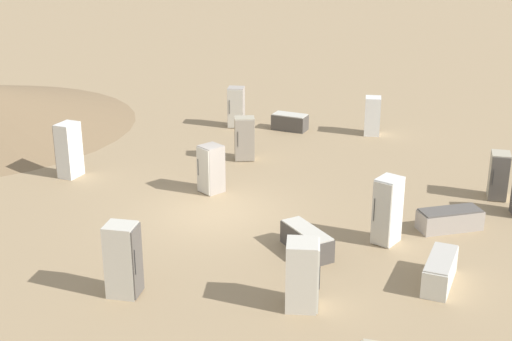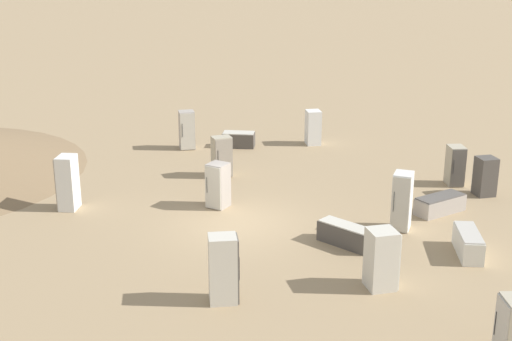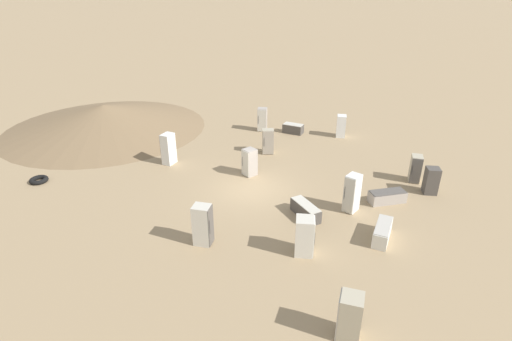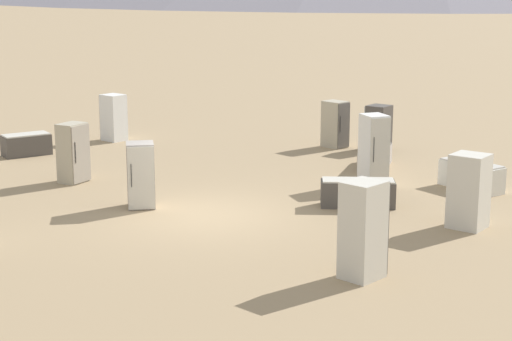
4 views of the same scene
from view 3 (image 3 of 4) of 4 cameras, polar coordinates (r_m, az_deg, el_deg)
ground_plane at (r=21.76m, az=-0.64°, el=-2.71°), size 1000.00×1000.00×0.00m
dirt_mound at (r=32.63m, az=-20.79°, el=7.20°), size 14.97×14.97×1.82m
discarded_fridge_0 at (r=19.38m, az=7.09°, el=-5.64°), size 0.99×1.90×0.68m
discarded_fridge_1 at (r=23.05m, az=23.74°, el=-1.32°), size 0.87×0.90×1.46m
discarded_fridge_2 at (r=21.50m, az=18.23°, el=-3.57°), size 1.88×0.78×0.62m
discarded_fridge_3 at (r=25.03m, az=-12.43°, el=3.05°), size 0.97×0.99×1.93m
discarded_fridge_4 at (r=29.51m, az=12.06°, el=6.23°), size 0.88×0.95×1.60m
discarded_fridge_5 at (r=30.06m, az=0.90°, el=7.30°), size 0.88×0.89×1.73m
discarded_fridge_6 at (r=26.01m, az=1.71°, el=4.18°), size 0.85×0.74×1.64m
discarded_fridge_7 at (r=29.85m, az=5.31°, el=5.99°), size 1.56×1.50×0.69m
discarded_fridge_8 at (r=19.96m, az=13.55°, el=-3.16°), size 0.95×0.91×1.92m
discarded_fridge_9 at (r=24.05m, az=21.83°, el=0.25°), size 0.89×0.96×1.53m
discarded_fridge_10 at (r=17.24m, az=-7.61°, el=-7.72°), size 0.97×0.91×1.85m
discarded_fridge_11 at (r=23.03m, az=-0.93°, el=1.20°), size 0.90×0.88×1.60m
discarded_fridge_12 at (r=13.60m, az=13.23°, el=-19.68°), size 1.01×1.01×1.64m
discarded_fridge_13 at (r=18.49m, az=17.62°, el=-8.37°), size 1.62×1.78×0.74m
discarded_fridge_14 at (r=16.67m, az=6.97°, el=-9.31°), size 0.99×0.98×1.69m
scrap_tire at (r=25.61m, az=-28.60°, el=-1.19°), size 1.00×1.00×0.25m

